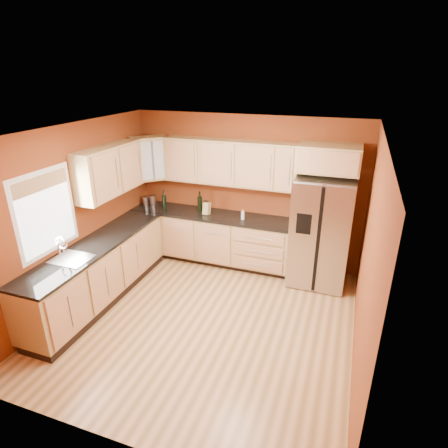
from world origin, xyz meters
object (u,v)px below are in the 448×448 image
(canister_left, at_px, (145,201))
(wine_bottle_a, at_px, (164,199))
(refrigerator, at_px, (321,231))
(knife_block, at_px, (207,208))
(soap_dispenser, at_px, (243,215))

(canister_left, height_order, wine_bottle_a, wine_bottle_a)
(refrigerator, height_order, knife_block, refrigerator)
(refrigerator, height_order, soap_dispenser, refrigerator)
(soap_dispenser, bearing_deg, refrigerator, -0.55)
(refrigerator, xyz_separation_m, soap_dispenser, (-1.30, 0.01, 0.11))
(canister_left, xyz_separation_m, wine_bottle_a, (0.40, -0.02, 0.08))
(refrigerator, xyz_separation_m, wine_bottle_a, (-2.80, 0.05, 0.20))
(refrigerator, distance_m, knife_block, 1.96)
(knife_block, height_order, soap_dispenser, knife_block)
(refrigerator, relative_size, wine_bottle_a, 5.26)
(knife_block, bearing_deg, canister_left, -169.93)
(canister_left, distance_m, knife_block, 1.24)
(knife_block, bearing_deg, wine_bottle_a, -169.47)
(soap_dispenser, bearing_deg, wine_bottle_a, 178.54)
(canister_left, relative_size, knife_block, 0.81)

